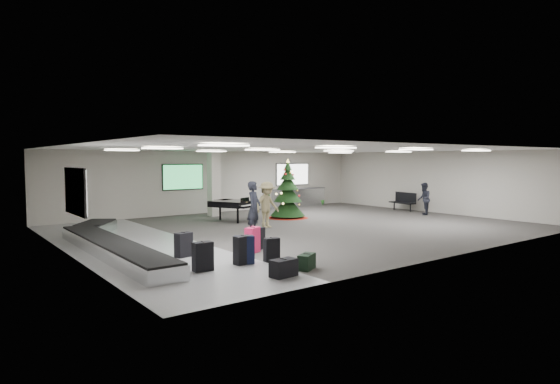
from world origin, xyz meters
TOP-DOWN VIEW (x-y plane):
  - ground at (0.00, 0.00)m, footprint 18.00×18.00m
  - room_envelope at (-0.38, 0.67)m, footprint 18.02×14.02m
  - baggage_carousel at (-7.84, -0.08)m, footprint 2.28×9.71m
  - service_counter at (5.00, 6.65)m, footprint 4.05×0.65m
  - suitcase_0 at (-5.59, -4.25)m, footprint 0.51×0.32m
  - suitcase_1 at (-4.78, -4.42)m, footprint 0.45×0.29m
  - pink_suitcase at (-4.53, -3.10)m, footprint 0.56×0.46m
  - suitcase_3 at (-4.09, -2.75)m, footprint 0.50×0.39m
  - navy_suitcase at (-5.54, -4.24)m, footprint 0.55×0.43m
  - suitcase_5 at (-6.80, -4.29)m, footprint 0.50×0.29m
  - green_duffel at (-4.62, -5.70)m, footprint 0.65×0.54m
  - suitcase_8 at (-6.45, -2.46)m, footprint 0.53×0.38m
  - black_duffel at (-5.54, -5.95)m, footprint 0.68×0.41m
  - christmas_tree at (1.41, 2.82)m, footprint 1.97×1.97m
  - grand_piano at (-1.23, 3.41)m, footprint 2.10×2.33m
  - bench at (8.32, 1.48)m, footprint 0.79×1.64m
  - traveler_a at (-2.51, -0.16)m, footprint 0.86×0.80m
  - traveler_b at (-1.21, 0.83)m, footprint 1.29×0.86m
  - traveler_bench at (7.57, -0.35)m, footprint 0.99×0.95m
  - potted_plant_left at (2.66, 6.32)m, footprint 0.60×0.61m
  - potted_plant_right at (6.86, 6.50)m, footprint 0.62×0.62m

SIDE VIEW (x-z plane):
  - ground at x=0.00m, z-range 0.00..0.00m
  - green_duffel at x=-4.62m, z-range -0.01..0.40m
  - black_duffel at x=-5.54m, z-range -0.01..0.43m
  - baggage_carousel at x=-7.84m, z-range 0.00..0.43m
  - suitcase_1 at x=-4.78m, z-range -0.01..0.65m
  - suitcase_3 at x=-4.09m, z-range -0.01..0.68m
  - suitcase_8 at x=-6.45m, z-range -0.01..0.71m
  - suitcase_5 at x=-6.80m, z-range -0.01..0.74m
  - navy_suitcase at x=-5.54m, z-range -0.01..0.76m
  - pink_suitcase at x=-4.53m, z-range -0.01..0.77m
  - suitcase_0 at x=-5.59m, z-range -0.01..0.77m
  - potted_plant_right at x=6.86m, z-range 0.00..0.79m
  - potted_plant_left at x=2.66m, z-range 0.00..0.87m
  - service_counter at x=5.00m, z-range 0.01..1.09m
  - bench at x=8.32m, z-range 0.06..1.06m
  - grand_piano at x=-1.23m, z-range 0.23..1.32m
  - traveler_bench at x=7.57m, z-range 0.00..1.62m
  - traveler_b at x=-1.21m, z-range 0.00..1.87m
  - christmas_tree at x=1.41m, z-range -0.44..2.37m
  - traveler_a at x=-2.51m, z-range 0.00..1.97m
  - room_envelope at x=-0.38m, z-range 0.73..3.94m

